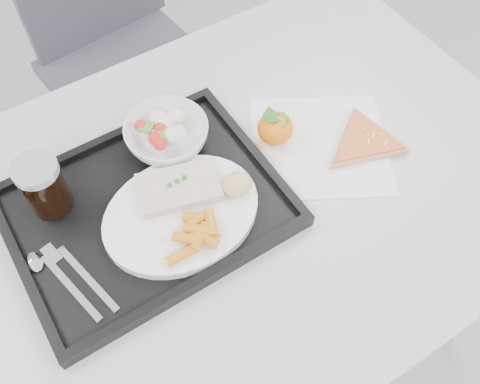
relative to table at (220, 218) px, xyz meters
name	(u,v)px	position (x,y,z in m)	size (l,w,h in m)	color
table	(220,218)	(0.00, 0.00, 0.00)	(1.20, 0.80, 0.75)	#B1B1B3
chair	(116,35)	(0.10, 0.73, -0.15)	(0.46, 0.46, 0.93)	#3B3A42
tray	(147,209)	(-0.12, 0.04, 0.08)	(0.45, 0.35, 0.03)	black
dinner_plate	(181,214)	(-0.08, -0.01, 0.09)	(0.27, 0.27, 0.02)	white
fish_fillet	(179,187)	(-0.06, 0.03, 0.11)	(0.15, 0.12, 0.03)	beige
bread_roll	(237,184)	(0.03, -0.02, 0.12)	(0.06, 0.05, 0.03)	tan
salad_bowl	(167,135)	(-0.02, 0.15, 0.11)	(0.15, 0.15, 0.05)	white
cola_glass	(44,185)	(-0.25, 0.13, 0.14)	(0.07, 0.07, 0.11)	black
cutlery	(62,273)	(-0.29, 0.00, 0.08)	(0.10, 0.17, 0.01)	silver
napkin	(320,145)	(0.22, 0.00, 0.07)	(0.34, 0.33, 0.00)	white
tangerine	(275,128)	(0.16, 0.05, 0.10)	(0.07, 0.07, 0.07)	#FF5905
pizza_slice	(364,141)	(0.29, -0.04, 0.08)	(0.21, 0.21, 0.02)	#E1A76D
carrot_pile	(198,232)	(-0.07, -0.06, 0.11)	(0.11, 0.09, 0.03)	orange
salad_contents	(166,127)	(-0.02, 0.15, 0.12)	(0.10, 0.08, 0.03)	red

